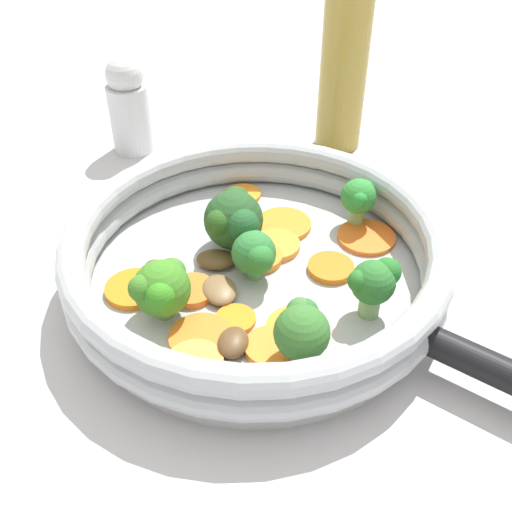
{
  "coord_description": "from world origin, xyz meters",
  "views": [
    {
      "loc": [
        -0.33,
        -0.09,
        0.31
      ],
      "look_at": [
        0.0,
        0.0,
        0.03
      ],
      "focal_mm": 42.0,
      "sensor_mm": 36.0,
      "label": 1
    }
  ],
  "objects": [
    {
      "name": "skillet",
      "position": [
        0.0,
        0.0,
        0.01
      ],
      "size": [
        0.26,
        0.26,
        0.01
      ],
      "primitive_type": "cylinder",
      "color": "#B2B5B7",
      "rests_on": "ground_plane"
    },
    {
      "name": "mushroom_piece_0",
      "position": [
        -0.0,
        0.03,
        0.02
      ],
      "size": [
        0.03,
        0.03,
        0.01
      ],
      "primitive_type": "ellipsoid",
      "rotation": [
        0.0,
        0.0,
        1.71
      ],
      "color": "brown",
      "rests_on": "skillet"
    },
    {
      "name": "mushroom_piece_2",
      "position": [
        -0.08,
        -0.01,
        0.02
      ],
      "size": [
        0.03,
        0.02,
        0.01
      ],
      "primitive_type": "ellipsoid",
      "rotation": [
        0.0,
        0.0,
        0.11
      ],
      "color": "brown",
      "rests_on": "skillet"
    },
    {
      "name": "oil_bottle",
      "position": [
        0.24,
        -0.03,
        0.09
      ],
      "size": [
        0.05,
        0.05,
        0.21
      ],
      "color": "olive",
      "rests_on": "ground_plane"
    },
    {
      "name": "carrot_slice_4",
      "position": [
        0.06,
        -0.08,
        0.02
      ],
      "size": [
        0.07,
        0.07,
        0.0
      ],
      "primitive_type": "cylinder",
      "rotation": [
        0.0,
        0.0,
        3.93
      ],
      "color": "orange",
      "rests_on": "skillet"
    },
    {
      "name": "skillet_rivet_left",
      "position": [
        -0.07,
        -0.11,
        0.02
      ],
      "size": [
        0.01,
        0.01,
        0.01
      ],
      "primitive_type": "sphere",
      "color": "#B2B5BC",
      "rests_on": "skillet"
    },
    {
      "name": "mushroom_piece_1",
      "position": [
        -0.02,
        0.07,
        0.02
      ],
      "size": [
        0.03,
        0.03,
        0.01
      ],
      "primitive_type": "ellipsoid",
      "rotation": [
        0.0,
        0.0,
        0.54
      ],
      "color": "brown",
      "rests_on": "skillet"
    },
    {
      "name": "broccoli_floret_4",
      "position": [
        -0.08,
        -0.05,
        0.04
      ],
      "size": [
        0.04,
        0.04,
        0.05
      ],
      "color": "#789854",
      "rests_on": "skillet"
    },
    {
      "name": "broccoli_floret_3",
      "position": [
        0.02,
        0.02,
        0.04
      ],
      "size": [
        0.05,
        0.05,
        0.05
      ],
      "color": "#6FA24C",
      "rests_on": "skillet"
    },
    {
      "name": "broccoli_floret_5",
      "position": [
        0.08,
        -0.07,
        0.04
      ],
      "size": [
        0.03,
        0.03,
        0.04
      ],
      "color": "#85A864",
      "rests_on": "skillet"
    },
    {
      "name": "broccoli_floret_0",
      "position": [
        -0.06,
        0.05,
        0.04
      ],
      "size": [
        0.05,
        0.04,
        0.04
      ],
      "color": "olive",
      "rests_on": "skillet"
    },
    {
      "name": "carrot_slice_1",
      "position": [
        0.06,
        -0.01,
        0.02
      ],
      "size": [
        0.06,
        0.06,
        0.0
      ],
      "primitive_type": "cylinder",
      "rotation": [
        0.0,
        0.0,
        4.36
      ],
      "color": "orange",
      "rests_on": "skillet"
    },
    {
      "name": "skillet_rim_wall",
      "position": [
        0.0,
        0.0,
        0.03
      ],
      "size": [
        0.28,
        0.28,
        0.04
      ],
      "color": "#ACB2B9",
      "rests_on": "skillet"
    },
    {
      "name": "carrot_slice_6",
      "position": [
        -0.04,
        0.04,
        0.02
      ],
      "size": [
        0.05,
        0.05,
        0.01
      ],
      "primitive_type": "cylinder",
      "rotation": [
        0.0,
        0.0,
        0.53
      ],
      "color": "orange",
      "rests_on": "skillet"
    },
    {
      "name": "carrot_slice_3",
      "position": [
        -0.08,
        0.02,
        0.02
      ],
      "size": [
        0.05,
        0.05,
        0.0
      ],
      "primitive_type": "cylinder",
      "rotation": [
        0.0,
        0.0,
        3.39
      ],
      "color": "orange",
      "rests_on": "skillet"
    },
    {
      "name": "ground_plane",
      "position": [
        0.0,
        0.0,
        0.0
      ],
      "size": [
        4.0,
        4.0,
        0.0
      ],
      "primitive_type": "plane",
      "color": "#B9B8BA"
    },
    {
      "name": "carrot_slice_7",
      "position": [
        0.01,
        -0.0,
        0.02
      ],
      "size": [
        0.05,
        0.05,
        0.01
      ],
      "primitive_type": "cylinder",
      "rotation": [
        0.0,
        0.0,
        5.28
      ],
      "color": "orange",
      "rests_on": "skillet"
    },
    {
      "name": "carrot_slice_8",
      "position": [
        -0.04,
        0.08,
        0.02
      ],
      "size": [
        0.06,
        0.06,
        0.01
      ],
      "primitive_type": "cylinder",
      "rotation": [
        0.0,
        0.0,
        5.48
      ],
      "color": "orange",
      "rests_on": "skillet"
    },
    {
      "name": "skillet_rivet_right",
      "position": [
        -0.02,
        -0.12,
        0.02
      ],
      "size": [
        0.01,
        0.01,
        0.01
      ],
      "primitive_type": "sphere",
      "color": "#B1B3B5",
      "rests_on": "skillet"
    },
    {
      "name": "broccoli_floret_2",
      "position": [
        -0.02,
        -0.09,
        0.04
      ],
      "size": [
        0.03,
        0.03,
        0.04
      ],
      "color": "#81AA6A",
      "rests_on": "skillet"
    },
    {
      "name": "carrot_slice_2",
      "position": [
        0.02,
        -0.05,
        0.02
      ],
      "size": [
        0.05,
        0.05,
        0.01
      ],
      "primitive_type": "cylinder",
      "rotation": [
        0.0,
        0.0,
        0.8
      ],
      "color": "orange",
      "rests_on": "skillet"
    },
    {
      "name": "mushroom_piece_3",
      "position": [
        -0.03,
        0.02,
        0.02
      ],
      "size": [
        0.04,
        0.04,
        0.01
      ],
      "primitive_type": "ellipsoid",
      "rotation": [
        0.0,
        0.0,
        3.67
      ],
      "color": "brown",
      "rests_on": "skillet"
    },
    {
      "name": "carrot_slice_10",
      "position": [
        -0.05,
        0.0,
        0.02
      ],
      "size": [
        0.04,
        0.04,
        0.0
      ],
      "primitive_type": "cylinder",
      "rotation": [
        0.0,
        0.0,
        0.52
      ],
      "color": "orange",
      "rests_on": "skillet"
    },
    {
      "name": "carrot_slice_11",
      "position": [
        0.03,
        -0.01,
        0.02
      ],
      "size": [
        0.05,
        0.05,
        0.01
      ],
      "primitive_type": "cylinder",
      "rotation": [
        0.0,
        0.0,
        3.94
      ],
      "color": "orange",
      "rests_on": "skillet"
    },
    {
      "name": "broccoli_floret_1",
      "position": [
        -0.01,
        -0.0,
        0.04
      ],
      "size": [
        0.04,
        0.03,
        0.04
      ],
      "color": "#5D944C",
      "rests_on": "skillet"
    },
    {
      "name": "salt_shaker",
      "position": [
        0.18,
        0.18,
        0.05
      ],
      "size": [
        0.04,
        0.04,
        0.1
      ],
      "color": "silver",
      "rests_on": "ground_plane"
    },
    {
      "name": "carrot_slice_12",
      "position": [
        -0.07,
        -0.03,
        0.02
      ],
      "size": [
        0.05,
        0.05,
        0.01
      ],
      "primitive_type": "cylinder",
      "rotation": [
        0.0,
        0.0,
        4.13
      ],
      "color": "orange",
      "rests_on": "skillet"
    },
    {
      "name": "carrot_slice_5",
      "position": [
        -0.1,
        0.01,
        0.02
      ],
      "size": [
        0.04,
        0.04,
        0.01
      ],
      "primitive_type": "cylinder",
      "rotation": [
        0.0,
        0.0,
        6.02
      ],
      "color": "#EC903E",
      "rests_on": "skillet"
    },
    {
      "name": "carrot_slice_9",
      "position": [
        -0.05,
        -0.04,
        0.02
      ],
      "size": [
        0.06,
        0.06,
        0.01
      ],
      "primitive_type": "cylinder",
      "rotation": [
        0.0,
        0.0,
        2.62
      ],
      "color": "orange",
      "rests_on": "skillet"
    },
    {
      "name": "carrot_slice_0",
      "position": [
        0.1,
        0.04,
        0.02
      ],
      "size": [
        0.03,
        0.03,
        0.0
      ],
      "primitive_type": "cylinder",
      "rotation": [
        0.0,
        0.0,
        1.5
      ],
      "color": "orange",
      "rests_on": "skillet"
    }
  ]
}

